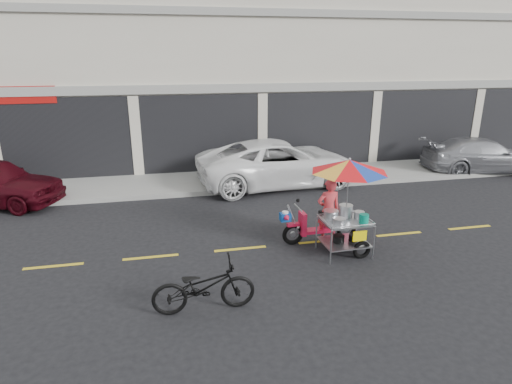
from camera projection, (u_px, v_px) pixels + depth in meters
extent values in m
plane|color=black|center=(323.00, 241.00, 10.20)|extent=(90.00, 90.00, 0.00)
cube|color=gray|center=(268.00, 176.00, 15.29)|extent=(45.00, 3.00, 0.15)
cube|color=beige|center=(242.00, 60.00, 18.72)|extent=(36.00, 8.00, 8.00)
cube|color=black|center=(262.00, 133.00, 15.77)|extent=(35.28, 0.06, 2.90)
cube|color=gray|center=(263.00, 88.00, 15.24)|extent=(36.00, 0.12, 0.30)
cube|color=gray|center=(263.00, 12.00, 14.46)|extent=(36.00, 0.12, 0.25)
cube|color=white|center=(512.00, 34.00, 21.61)|extent=(8.00, 7.00, 10.40)
cube|color=gold|center=(323.00, 241.00, 10.20)|extent=(42.00, 0.10, 0.01)
imported|color=white|center=(279.00, 163.00, 14.37)|extent=(5.71, 3.04, 1.53)
imported|color=#9899A0|center=(482.00, 155.00, 15.98)|extent=(4.60, 2.39, 1.27)
imported|color=black|center=(204.00, 287.00, 7.33)|extent=(1.78, 0.63, 0.93)
torus|color=black|center=(293.00, 234.00, 9.97)|extent=(0.52, 0.12, 0.52)
torus|color=black|center=(347.00, 229.00, 10.28)|extent=(0.52, 0.12, 0.52)
cylinder|color=#9EA0A5|center=(293.00, 234.00, 9.97)|extent=(0.13, 0.06, 0.13)
cylinder|color=#9EA0A5|center=(347.00, 229.00, 10.28)|extent=(0.13, 0.06, 0.13)
cube|color=red|center=(293.00, 225.00, 9.89)|extent=(0.29, 0.12, 0.07)
cylinder|color=#9EA0A5|center=(293.00, 219.00, 9.85)|extent=(0.33, 0.06, 0.73)
cube|color=red|center=(302.00, 224.00, 9.94)|extent=(0.12, 0.31, 0.54)
cube|color=red|center=(318.00, 230.00, 10.10)|extent=(0.73, 0.28, 0.07)
cube|color=red|center=(335.00, 220.00, 10.13)|extent=(0.69, 0.26, 0.36)
cube|color=black|center=(332.00, 213.00, 10.05)|extent=(0.60, 0.24, 0.09)
cylinder|color=#9EA0A5|center=(298.00, 208.00, 9.79)|extent=(0.05, 0.50, 0.03)
sphere|color=black|center=(298.00, 200.00, 9.94)|extent=(0.09, 0.09, 0.09)
cylinder|color=white|center=(298.00, 227.00, 9.94)|extent=(0.11, 0.11, 0.05)
cube|color=navy|center=(285.00, 217.00, 9.78)|extent=(0.24, 0.21, 0.18)
cylinder|color=white|center=(285.00, 212.00, 9.75)|extent=(0.15, 0.15, 0.05)
cone|color=red|center=(287.00, 219.00, 9.63)|extent=(0.17, 0.20, 0.16)
torus|color=black|center=(362.00, 250.00, 9.31)|extent=(0.42, 0.10, 0.42)
cylinder|color=#9EA0A5|center=(331.00, 247.00, 8.99)|extent=(0.03, 0.03, 0.77)
cylinder|color=#9EA0A5|center=(316.00, 232.00, 9.74)|extent=(0.03, 0.03, 0.77)
cylinder|color=#9EA0A5|center=(374.00, 243.00, 9.22)|extent=(0.03, 0.03, 0.77)
cylinder|color=#9EA0A5|center=(356.00, 228.00, 9.97)|extent=(0.03, 0.03, 0.77)
cube|color=#9EA0A5|center=(344.00, 242.00, 9.51)|extent=(1.02, 0.85, 0.03)
cube|color=#9EA0A5|center=(345.00, 221.00, 9.36)|extent=(1.02, 0.85, 0.04)
cylinder|color=#9EA0A5|center=(354.00, 226.00, 8.97)|extent=(1.00, 0.06, 0.02)
cylinder|color=#9EA0A5|center=(338.00, 213.00, 9.72)|extent=(1.00, 0.06, 0.02)
cylinder|color=#9EA0A5|center=(324.00, 221.00, 9.23)|extent=(0.05, 0.82, 0.02)
cylinder|color=#9EA0A5|center=(366.00, 217.00, 9.46)|extent=(0.05, 0.82, 0.02)
cylinder|color=#9EA0A5|center=(336.00, 235.00, 9.89)|extent=(0.06, 0.68, 0.04)
cylinder|color=#9EA0A5|center=(338.00, 217.00, 9.75)|extent=(0.06, 0.68, 0.04)
cube|color=#F2D601|center=(360.00, 236.00, 9.05)|extent=(0.32, 0.03, 0.23)
cylinder|color=#B7B7BC|center=(331.00, 215.00, 9.43)|extent=(0.33, 0.33, 0.18)
cylinder|color=#B7B7BC|center=(346.00, 211.00, 9.52)|extent=(0.31, 0.31, 0.26)
cylinder|color=#B7B7BC|center=(359.00, 215.00, 9.45)|extent=(0.23, 0.23, 0.14)
cylinder|color=#B7B7BC|center=(339.00, 222.00, 9.13)|extent=(0.27, 0.27, 0.12)
cylinder|color=#058063|center=(364.00, 219.00, 9.19)|extent=(0.21, 0.21, 0.20)
cylinder|color=black|center=(339.00, 239.00, 9.45)|extent=(0.26, 0.26, 0.16)
cylinder|color=black|center=(354.00, 237.00, 9.54)|extent=(0.22, 0.22, 0.15)
cylinder|color=#9EA0A5|center=(348.00, 190.00, 9.24)|extent=(0.02, 0.02, 1.36)
sphere|color=#9EA0A5|center=(350.00, 159.00, 9.03)|extent=(0.05, 0.05, 0.05)
imported|color=#D1373E|center=(328.00, 210.00, 10.01)|extent=(0.57, 0.39, 1.54)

